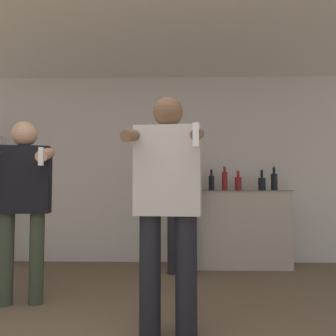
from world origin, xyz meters
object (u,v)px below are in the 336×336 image
bottle_dark_rum (211,182)px  person_woman_foreground (168,200)px  bottle_green_wine (238,182)px  person_spectator_back (181,187)px  person_man_side (23,192)px  bottle_tall_gin (262,183)px  bottle_red_label (274,181)px  bottle_brown_liquor (225,180)px

bottle_dark_rum → person_woman_foreground: (-0.51, -2.35, -0.18)m
bottle_green_wine → person_spectator_back: (-0.74, -0.46, -0.07)m
person_woman_foreground → person_man_side: bearing=151.7°
bottle_tall_gin → person_man_side: size_ratio=0.17×
bottle_green_wine → bottle_tall_gin: size_ratio=1.04×
bottle_red_label → person_woman_foreground: bearing=-119.2°
bottle_dark_rum → bottle_brown_liquor: bearing=0.0°
bottle_brown_liquor → person_woman_foreground: bearing=-106.1°
bottle_dark_rum → bottle_brown_liquor: bottle_brown_liquor is taller
bottle_tall_gin → person_woman_foreground: bearing=-116.2°
bottle_red_label → bottle_dark_rum: bearing=180.0°
bottle_dark_rum → person_woman_foreground: bearing=-102.2°
bottle_green_wine → bottle_brown_liquor: 0.18m
bottle_green_wine → bottle_tall_gin: bottle_green_wine is taller
person_woman_foreground → bottle_tall_gin: bearing=63.8°
bottle_green_wine → bottle_dark_rum: 0.34m
bottle_dark_rum → bottle_tall_gin: bearing=0.0°
bottle_green_wine → person_woman_foreground: (-0.85, -2.35, -0.17)m
person_spectator_back → person_man_side: bearing=-138.5°
person_spectator_back → bottle_tall_gin: bearing=23.7°
bottle_tall_gin → person_spectator_back: person_spectator_back is taller
bottle_brown_liquor → bottle_tall_gin: bearing=0.0°
person_spectator_back → bottle_green_wine: bearing=31.7°
bottle_green_wine → person_woman_foreground: person_woman_foreground is taller
bottle_red_label → bottle_dark_rum: size_ratio=1.10×
person_woman_foreground → person_spectator_back: 1.90m
bottle_dark_rum → person_spectator_back: person_spectator_back is taller
bottle_dark_rum → person_spectator_back: bearing=-130.9°
bottle_red_label → bottle_tall_gin: 0.16m
bottle_tall_gin → bottle_brown_liquor: size_ratio=0.82×
bottle_green_wine → person_woman_foreground: bearing=-109.9°
bottle_red_label → person_man_side: person_man_side is taller
bottle_green_wine → bottle_brown_liquor: (-0.17, 0.00, 0.03)m
bottle_tall_gin → person_spectator_back: size_ratio=0.16×
bottle_brown_liquor → bottle_green_wine: bearing=-0.0°
bottle_red_label → person_spectator_back: (-1.21, -0.46, -0.09)m
bottle_brown_liquor → person_spectator_back: 0.74m
bottle_green_wine → bottle_red_label: 0.46m
bottle_green_wine → bottle_tall_gin: 0.30m
bottle_brown_liquor → person_woman_foreground: size_ratio=0.21×
bottle_green_wine → person_man_side: person_man_side is taller
bottle_dark_rum → bottle_tall_gin: 0.65m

